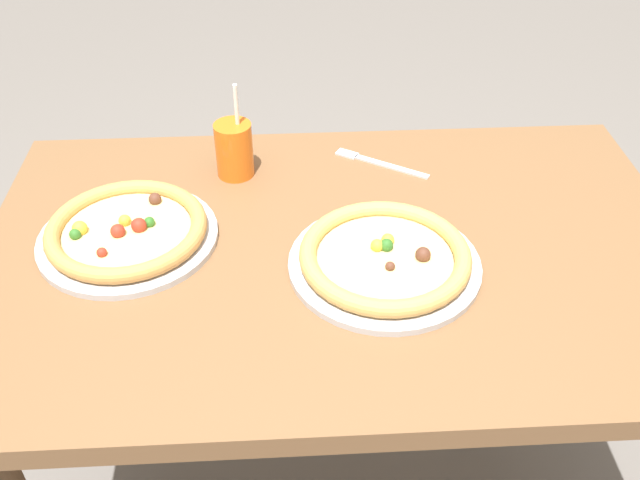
{
  "coord_description": "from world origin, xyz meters",
  "views": [
    {
      "loc": [
        -0.08,
        -0.94,
        1.52
      ],
      "look_at": [
        -0.03,
        -0.02,
        0.78
      ],
      "focal_mm": 39.61,
      "sensor_mm": 36.0,
      "label": 1
    }
  ],
  "objects": [
    {
      "name": "pizza_far",
      "position": [
        -0.36,
        0.04,
        0.77
      ],
      "size": [
        0.31,
        0.31,
        0.04
      ],
      "color": "#B7B7BC",
      "rests_on": "dining_table"
    },
    {
      "name": "drink_cup_colored",
      "position": [
        -0.18,
        0.24,
        0.81
      ],
      "size": [
        0.07,
        0.07,
        0.19
      ],
      "color": "orange",
      "rests_on": "dining_table"
    },
    {
      "name": "dining_table",
      "position": [
        0.0,
        0.0,
        0.63
      ],
      "size": [
        1.23,
        0.78,
        0.75
      ],
      "color": "brown",
      "rests_on": "ground"
    },
    {
      "name": "pizza_near",
      "position": [
        0.07,
        -0.06,
        0.77
      ],
      "size": [
        0.32,
        0.32,
        0.04
      ],
      "color": "#B7B7BC",
      "rests_on": "dining_table"
    },
    {
      "name": "fork",
      "position": [
        0.1,
        0.26,
        0.75
      ],
      "size": [
        0.18,
        0.12,
        0.0
      ],
      "color": "silver",
      "rests_on": "dining_table"
    }
  ]
}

